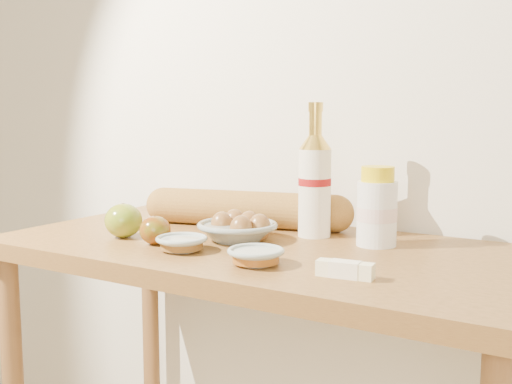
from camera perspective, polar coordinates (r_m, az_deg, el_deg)
back_wall at (r=1.69m, az=6.51°, el=10.86°), size 3.50×0.02×2.60m
table at (r=1.46m, az=0.62°, el=-9.42°), size 1.20×0.60×0.90m
bourbon_bottle at (r=1.50m, az=5.24°, el=0.84°), size 0.10×0.10×0.31m
cream_bottle at (r=1.42m, az=10.70°, el=-1.51°), size 0.09×0.09×0.17m
egg_bowl at (r=1.46m, az=-1.54°, el=-3.30°), size 0.23×0.23×0.06m
baguette at (r=1.62m, az=-0.90°, el=-1.52°), size 0.56×0.22×0.09m
apple_yellowgreen at (r=1.52m, az=-11.70°, el=-2.50°), size 0.10×0.10×0.08m
apple_redgreen_front at (r=1.43m, az=-8.96°, el=-3.38°), size 0.09×0.09×0.06m
sugar_bowl at (r=1.36m, az=-6.63°, el=-4.54°), size 0.11×0.11×0.03m
syrup_bowl at (r=1.24m, az=-0.01°, el=-5.71°), size 0.13×0.13×0.03m
butter_stick at (r=1.16m, az=7.92°, el=-6.84°), size 0.11×0.04×0.03m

